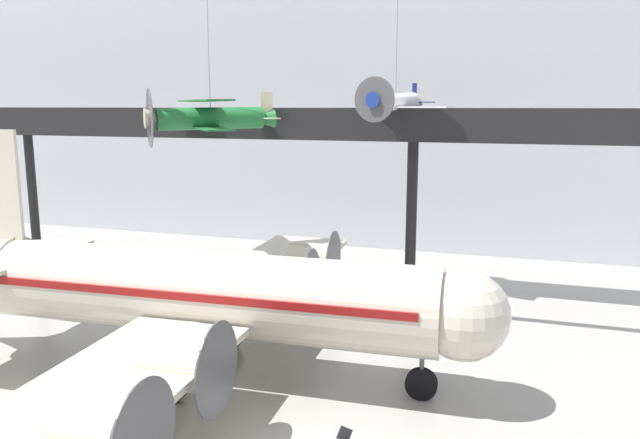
# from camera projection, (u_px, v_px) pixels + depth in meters

# --- Properties ---
(hangar_back_wall) EXTENTS (140.00, 3.00, 21.85)m
(hangar_back_wall) POSITION_uv_depth(u_px,v_px,m) (437.00, 115.00, 49.59)
(hangar_back_wall) COLOR silver
(hangar_back_wall) RESTS_ON ground
(mezzanine_walkway) EXTENTS (110.00, 3.20, 11.50)m
(mezzanine_walkway) POSITION_uv_depth(u_px,v_px,m) (411.00, 136.00, 38.47)
(mezzanine_walkway) COLOR black
(mezzanine_walkway) RESTS_ON ground
(airliner_silver_main) EXTENTS (27.08, 30.79, 10.57)m
(airliner_silver_main) POSITION_uv_depth(u_px,v_px,m) (193.00, 293.00, 27.08)
(airliner_silver_main) COLOR beige
(airliner_silver_main) RESTS_ON ground
(suspended_plane_green_biplane) EXTENTS (7.99, 8.39, 9.11)m
(suspended_plane_green_biplane) POSITION_uv_depth(u_px,v_px,m) (210.00, 118.00, 37.20)
(suspended_plane_green_biplane) COLOR #1E6B33
(suspended_plane_white_twin) EXTENTS (7.22, 6.06, 7.68)m
(suspended_plane_white_twin) POSITION_uv_depth(u_px,v_px,m) (396.00, 102.00, 37.23)
(suspended_plane_white_twin) COLOR silver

